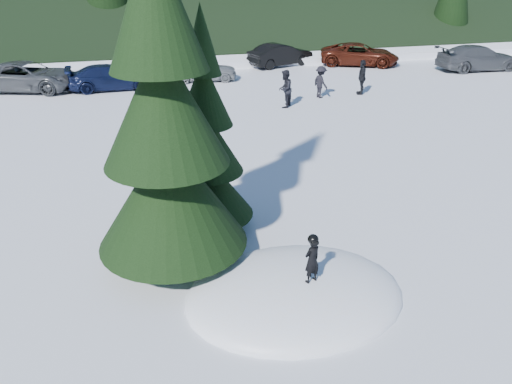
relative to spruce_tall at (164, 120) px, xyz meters
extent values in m
plane|color=white|center=(2.20, -1.80, -3.32)|extent=(200.00, 200.00, 0.00)
ellipsoid|color=white|center=(2.20, -1.80, -3.32)|extent=(4.48, 3.52, 0.96)
cylinder|color=black|center=(0.00, 0.00, -2.62)|extent=(0.38, 0.38, 1.40)
cone|color=black|center=(0.00, 0.00, -1.53)|extent=(3.20, 3.20, 2.46)
cone|color=black|center=(0.00, 0.00, 0.33)|extent=(2.54, 2.54, 2.46)
cone|color=black|center=(0.00, 0.00, 2.19)|extent=(1.88, 1.88, 2.46)
cylinder|color=black|center=(1.00, 1.40, -2.82)|extent=(0.26, 0.26, 1.00)
cone|color=black|center=(1.00, 1.40, -2.16)|extent=(2.20, 2.20, 1.52)
cone|color=black|center=(1.00, 1.40, -1.01)|extent=(1.75, 1.75, 1.52)
cone|color=black|center=(1.00, 1.40, 0.14)|extent=(1.29, 1.29, 1.52)
cone|color=black|center=(1.00, 1.40, 1.29)|extent=(0.84, 0.84, 1.52)
imported|color=black|center=(2.44, -2.04, -2.35)|extent=(0.41, 0.35, 0.97)
imported|color=black|center=(6.12, 11.49, -2.48)|extent=(0.98, 1.03, 1.67)
imported|color=black|center=(10.47, 12.80, -2.49)|extent=(0.69, 1.06, 1.67)
imported|color=black|center=(8.28, 12.67, -2.57)|extent=(0.77, 1.08, 1.50)
imported|color=#45484C|center=(-5.52, 17.60, -2.60)|extent=(5.62, 3.82, 1.43)
imported|color=#0E1533|center=(-1.46, 16.83, -2.70)|extent=(4.38, 1.99, 1.24)
imported|color=gray|center=(3.32, 17.61, -2.69)|extent=(3.83, 1.85, 1.26)
imported|color=black|center=(8.62, 20.39, -2.64)|extent=(4.36, 2.72, 1.36)
imported|color=#40150B|center=(13.46, 19.44, -2.65)|extent=(5.27, 3.94, 1.33)
imported|color=#484B4F|center=(19.64, 16.35, -2.60)|extent=(5.01, 2.18, 1.44)
camera|label=1|loc=(-0.59, -9.56, 2.92)|focal=35.00mm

